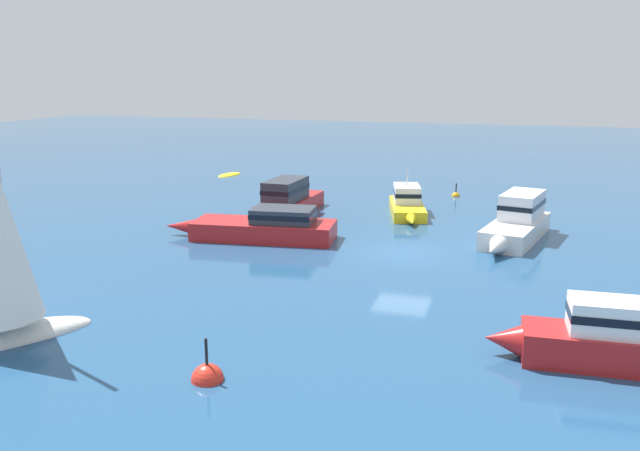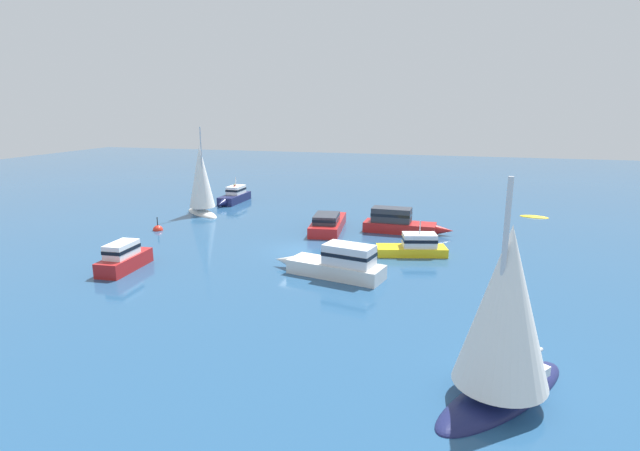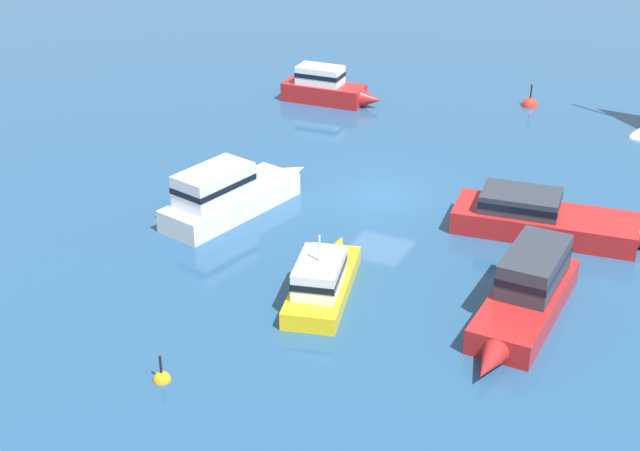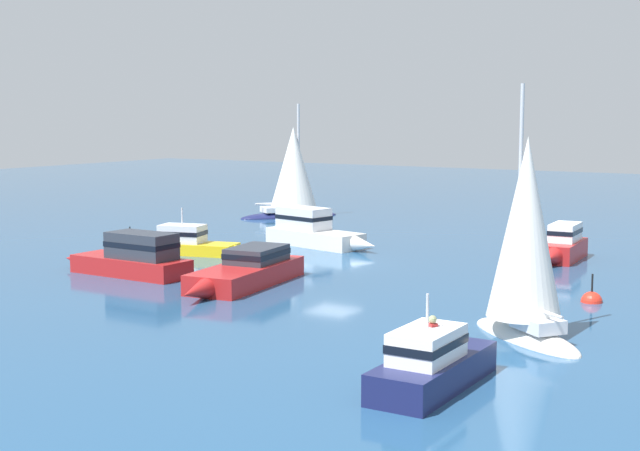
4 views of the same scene
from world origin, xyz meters
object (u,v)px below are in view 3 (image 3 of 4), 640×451
launch (546,218)px  channel_buoy (162,380)px  powerboat_2 (322,279)px  mooring_buoy (530,106)px  powerboat (327,88)px  powerboat_1 (527,292)px  motor_cruiser (229,193)px

launch → channel_buoy: 16.52m
channel_buoy → launch: bearing=151.4°
launch → powerboat_2: powerboat_2 is taller
launch → mooring_buoy: (-14.41, -4.33, -0.65)m
powerboat → mooring_buoy: bearing=19.3°
powerboat_1 → powerboat_2: powerboat_2 is taller
powerboat → mooring_buoy: powerboat is taller
powerboat_1 → mooring_buoy: bearing=-164.4°
motor_cruiser → powerboat_2: bearing=-111.3°
powerboat_1 → launch: bearing=-170.5°
channel_buoy → powerboat: bearing=-165.4°
motor_cruiser → mooring_buoy: bearing=-10.1°
powerboat_2 → mooring_buoy: (-22.39, 1.42, -0.64)m
powerboat → powerboat_1: size_ratio=0.71×
powerboat_2 → powerboat_1: bearing=-88.8°
launch → powerboat_2: (7.98, -5.74, -0.01)m
motor_cruiser → launch: bearing=-59.7°
launch → powerboat_2: bearing=-132.7°
powerboat_2 → mooring_buoy: bearing=-18.1°
channel_buoy → powerboat_1: bearing=133.7°
mooring_buoy → launch: bearing=16.7°
launch → motor_cruiser: motor_cruiser is taller
powerboat_2 → mooring_buoy: powerboat_2 is taller
channel_buoy → motor_cruiser: bearing=-159.2°
powerboat_1 → powerboat_2: bearing=-72.9°
launch → powerboat_1: 6.19m
powerboat_1 → channel_buoy: (8.36, -8.76, -0.85)m
powerboat_2 → motor_cruiser: bearing=41.6°
powerboat_1 → channel_buoy: size_ratio=6.73×
motor_cruiser → mooring_buoy: motor_cruiser is taller
motor_cruiser → powerboat_1: 13.02m
powerboat_2 → powerboat: bearing=10.7°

